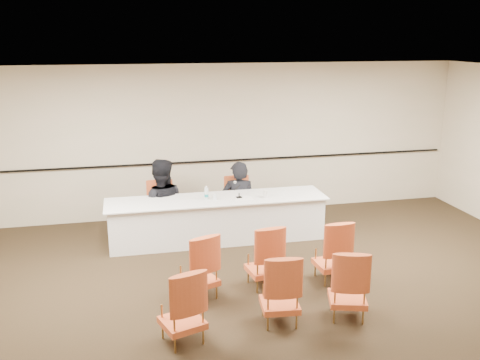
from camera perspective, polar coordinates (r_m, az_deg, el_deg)
name	(u,v)px	position (r m, az deg, el deg)	size (l,w,h in m)	color
floor	(270,306)	(7.39, 3.22, -13.23)	(10.00, 10.00, 0.00)	black
ceiling	(274,80)	(6.52, 3.61, 10.63)	(10.00, 10.00, 0.00)	white
wall_back	(216,141)	(10.60, -2.60, 4.21)	(10.00, 0.04, 3.00)	beige
wall_rail	(216,161)	(10.64, -2.54, 2.05)	(9.80, 0.04, 0.03)	black
panel_table	(217,219)	(9.43, -2.46, -4.21)	(3.84, 0.89, 0.77)	white
panelist_main	(239,208)	(10.05, -0.14, -2.96)	(0.65, 0.43, 1.79)	black
panelist_main_chair	(239,203)	(10.03, -0.14, -2.46)	(0.50, 0.50, 0.95)	#B74521
panelist_second	(161,209)	(9.84, -8.42, -3.11)	(0.91, 0.71, 1.88)	black
panelist_second_chair	(161,208)	(9.83, -8.42, -2.99)	(0.50, 0.50, 0.95)	#B74521
papers	(243,198)	(9.30, 0.37, -1.98)	(0.30, 0.22, 0.00)	white
microphone	(239,190)	(9.29, -0.10, -1.09)	(0.10, 0.20, 0.28)	black
water_bottle	(206,193)	(9.24, -3.60, -1.35)	(0.07, 0.07, 0.24)	teal
drinking_glass	(215,197)	(9.23, -2.67, -1.81)	(0.06, 0.06, 0.10)	silver
coffee_cup	(266,194)	(9.34, 2.77, -1.49)	(0.09, 0.09, 0.13)	silver
aud_chair_front_left	(198,265)	(7.41, -4.48, -9.07)	(0.50, 0.50, 0.95)	#B74521
aud_chair_front_mid	(265,255)	(7.71, 2.63, -8.03)	(0.50, 0.50, 0.95)	#B74521
aud_chair_front_right	(332,250)	(8.00, 9.82, -7.37)	(0.50, 0.50, 0.95)	#B74521
aud_chair_back_left	(182,305)	(6.43, -6.23, -13.12)	(0.50, 0.50, 0.95)	#B74521
aud_chair_back_mid	(280,288)	(6.80, 4.29, -11.42)	(0.50, 0.50, 0.95)	#B74521
aud_chair_back_right	(348,283)	(7.04, 11.46, -10.71)	(0.50, 0.50, 0.95)	#B74521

